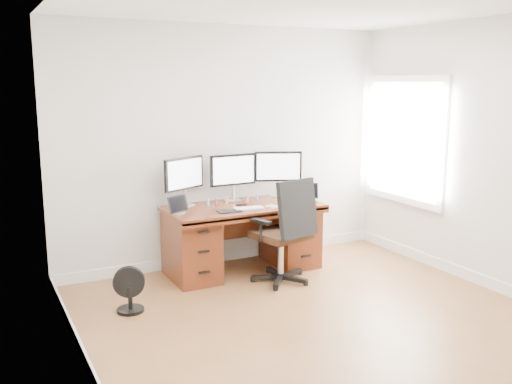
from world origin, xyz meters
name	(u,v)px	position (x,y,z in m)	size (l,w,h in m)	color
ground	(337,333)	(0.00, 0.00, 0.00)	(4.50, 4.50, 0.00)	#8D5E36
back_wall	(226,146)	(0.00, 2.25, 1.35)	(4.00, 0.10, 2.70)	silver
right_wall	(505,158)	(2.00, 0.11, 1.35)	(0.10, 4.50, 2.70)	silver
desk	(242,236)	(0.00, 1.83, 0.40)	(1.70, 0.80, 0.75)	#5C2612
office_chair	(284,249)	(0.22, 1.28, 0.37)	(0.73, 0.73, 1.11)	black
floor_fan	(130,290)	(-1.42, 1.24, 0.20)	(0.29, 0.25, 0.42)	black
monitor_left	(184,175)	(-0.58, 2.07, 1.09)	(0.51, 0.27, 0.53)	silver
monitor_center	(233,172)	(0.00, 2.07, 1.09)	(0.55, 0.14, 0.53)	silver
monitor_right	(278,168)	(0.58, 2.07, 1.09)	(0.52, 0.24, 0.53)	silver
tablet_left	(178,205)	(-0.76, 1.75, 0.84)	(0.25, 0.15, 0.19)	silver
tablet_right	(308,192)	(0.79, 1.75, 0.84)	(0.25, 0.16, 0.19)	silver
keyboard	(249,208)	(-0.02, 1.61, 0.76)	(0.31, 0.13, 0.01)	white
trackpad	(272,206)	(0.24, 1.59, 0.76)	(0.12, 0.12, 0.01)	silver
drawing_tablet	(230,211)	(-0.26, 1.59, 0.76)	(0.24, 0.15, 0.01)	black
phone	(241,205)	(-0.02, 1.83, 0.76)	(0.12, 0.06, 0.01)	black
figurine_blue	(208,202)	(-0.35, 1.95, 0.80)	(0.03, 0.03, 0.08)	#60AEED
figurine_brown	(216,201)	(-0.26, 1.95, 0.80)	(0.03, 0.03, 0.08)	#8F5248
figurine_yellow	(227,200)	(-0.13, 1.95, 0.80)	(0.03, 0.03, 0.08)	tan
figurine_pink	(247,198)	(0.12, 1.95, 0.80)	(0.03, 0.03, 0.08)	#D9648D
figurine_purple	(257,197)	(0.24, 1.95, 0.80)	(0.03, 0.03, 0.08)	#936FE0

